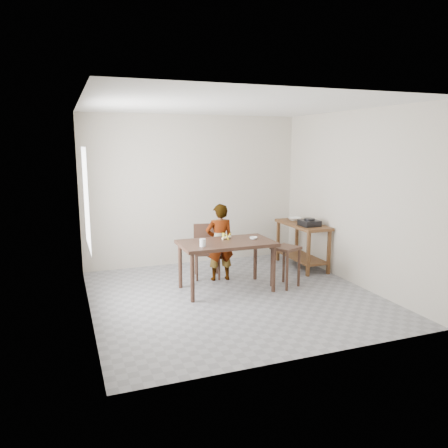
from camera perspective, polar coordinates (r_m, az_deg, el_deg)
name	(u,v)px	position (r m, az deg, el deg)	size (l,w,h in m)	color
floor	(234,297)	(6.46, 1.26, -9.54)	(4.00, 4.00, 0.04)	gray
ceiling	(234,104)	(6.10, 1.37, 15.44)	(4.00, 4.00, 0.04)	white
wall_back	(193,190)	(8.03, -4.07, 4.42)	(4.00, 0.04, 2.70)	beige
wall_front	(311,231)	(4.35, 11.25, -0.86)	(4.00, 0.04, 2.70)	beige
wall_left	(83,212)	(5.71, -17.88, 1.49)	(0.04, 4.00, 2.70)	beige
wall_right	(354,198)	(7.13, 16.59, 3.25)	(0.04, 4.00, 2.70)	beige
window_pane	(86,198)	(5.89, -17.58, 3.24)	(0.02, 1.10, 1.30)	white
dining_table	(226,266)	(6.61, 0.31, -5.49)	(1.40, 0.80, 0.75)	#3B251A
prep_counter	(302,245)	(7.94, 10.17, -2.74)	(0.50, 1.20, 0.80)	brown
child	(220,242)	(7.03, -0.58, -2.40)	(0.46, 0.30, 1.25)	white
dining_chair	(207,252)	(7.21, -2.21, -3.64)	(0.42, 0.42, 0.87)	#3B251A
stool	(285,266)	(6.85, 8.02, -5.51)	(0.36, 0.36, 0.64)	#3B251A
glass_tumbler	(203,243)	(6.20, -2.80, -2.45)	(0.09, 0.09, 0.11)	silver
small_bowl	(253,238)	(6.68, 3.87, -1.86)	(0.12, 0.12, 0.04)	white
banana	(227,237)	(6.67, 0.34, -1.73)	(0.18, 0.13, 0.07)	#FBD061
serving_bowl	(294,219)	(8.11, 9.18, 0.65)	(0.24, 0.24, 0.06)	white
gas_burner	(309,223)	(7.62, 11.09, 0.13)	(0.30, 0.30, 0.10)	black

